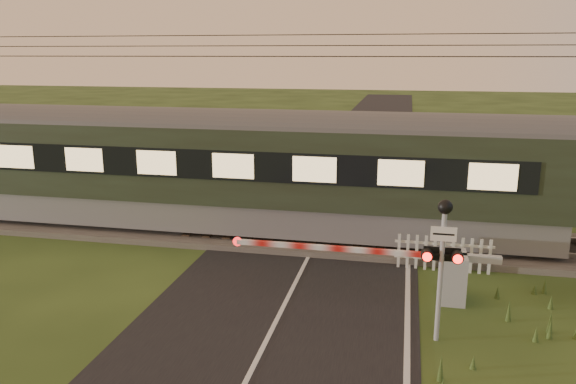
# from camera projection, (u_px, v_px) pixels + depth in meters

# --- Properties ---
(ground) EXTENTS (160.00, 160.00, 0.00)m
(ground) POSITION_uv_depth(u_px,v_px,m) (266.00, 342.00, 11.18)
(ground) COLOR #263815
(ground) RESTS_ON ground
(road) EXTENTS (6.00, 140.00, 0.03)m
(road) POSITION_uv_depth(u_px,v_px,m) (264.00, 347.00, 10.95)
(road) COLOR black
(road) RESTS_ON ground
(track_bed) EXTENTS (140.00, 3.40, 0.39)m
(track_bed) POSITION_uv_depth(u_px,v_px,m) (318.00, 237.00, 17.34)
(track_bed) COLOR #47423D
(track_bed) RESTS_ON ground
(overhead_wires) EXTENTS (120.00, 0.62, 0.62)m
(overhead_wires) POSITION_uv_depth(u_px,v_px,m) (320.00, 48.00, 15.98)
(overhead_wires) COLOR black
(overhead_wires) RESTS_ON ground
(boom_gate) EXTENTS (6.33, 0.88, 1.18)m
(boom_gate) POSITION_uv_depth(u_px,v_px,m) (441.00, 273.00, 12.99)
(boom_gate) COLOR gray
(boom_gate) RESTS_ON ground
(crossing_signal) EXTENTS (0.74, 0.33, 2.91)m
(crossing_signal) POSITION_uv_depth(u_px,v_px,m) (443.00, 245.00, 10.77)
(crossing_signal) COLOR gray
(crossing_signal) RESTS_ON ground
(picket_fence) EXTENTS (2.54, 0.08, 0.94)m
(picket_fence) POSITION_uv_depth(u_px,v_px,m) (444.00, 254.00, 14.70)
(picket_fence) COLOR silver
(picket_fence) RESTS_ON ground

